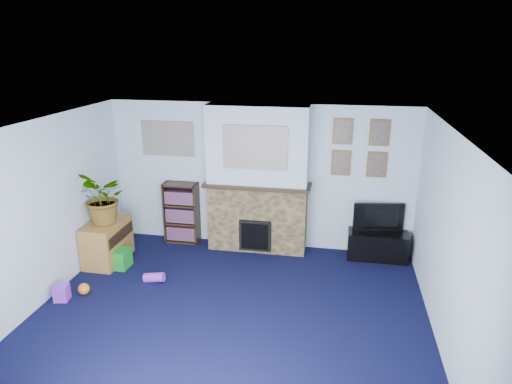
% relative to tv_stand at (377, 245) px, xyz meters
% --- Properties ---
extents(floor, '(5.00, 4.50, 0.01)m').
position_rel_tv_stand_xyz_m(floor, '(-1.95, -2.03, -0.22)').
color(floor, black).
rests_on(floor, ground).
extents(ceiling, '(5.00, 4.50, 0.01)m').
position_rel_tv_stand_xyz_m(ceiling, '(-1.95, -2.03, 2.17)').
color(ceiling, white).
rests_on(ceiling, wall_back).
extents(wall_back, '(5.00, 0.04, 2.40)m').
position_rel_tv_stand_xyz_m(wall_back, '(-1.95, 0.22, 0.97)').
color(wall_back, silver).
rests_on(wall_back, ground).
extents(wall_front, '(5.00, 0.04, 2.40)m').
position_rel_tv_stand_xyz_m(wall_front, '(-1.95, -4.28, 0.97)').
color(wall_front, silver).
rests_on(wall_front, ground).
extents(wall_left, '(0.04, 4.50, 2.40)m').
position_rel_tv_stand_xyz_m(wall_left, '(-4.45, -2.03, 0.97)').
color(wall_left, silver).
rests_on(wall_left, ground).
extents(wall_right, '(0.04, 4.50, 2.40)m').
position_rel_tv_stand_xyz_m(wall_right, '(0.55, -2.03, 0.97)').
color(wall_right, silver).
rests_on(wall_right, ground).
extents(chimney_breast, '(1.72, 0.50, 2.40)m').
position_rel_tv_stand_xyz_m(chimney_breast, '(-1.95, 0.02, 0.96)').
color(chimney_breast, brown).
rests_on(chimney_breast, ground).
extents(collage_main, '(1.00, 0.03, 0.68)m').
position_rel_tv_stand_xyz_m(collage_main, '(-1.95, -0.19, 1.56)').
color(collage_main, gray).
rests_on(collage_main, chimney_breast).
extents(collage_left, '(0.90, 0.03, 0.58)m').
position_rel_tv_stand_xyz_m(collage_left, '(-3.50, 0.21, 1.55)').
color(collage_left, gray).
rests_on(collage_left, wall_back).
extents(portrait_tl, '(0.30, 0.03, 0.40)m').
position_rel_tv_stand_xyz_m(portrait_tl, '(-0.65, 0.20, 1.77)').
color(portrait_tl, brown).
rests_on(portrait_tl, wall_back).
extents(portrait_tr, '(0.30, 0.03, 0.40)m').
position_rel_tv_stand_xyz_m(portrait_tr, '(-0.10, 0.20, 1.77)').
color(portrait_tr, brown).
rests_on(portrait_tr, wall_back).
extents(portrait_bl, '(0.30, 0.03, 0.40)m').
position_rel_tv_stand_xyz_m(portrait_bl, '(-0.65, 0.20, 1.27)').
color(portrait_bl, brown).
rests_on(portrait_bl, wall_back).
extents(portrait_br, '(0.30, 0.03, 0.40)m').
position_rel_tv_stand_xyz_m(portrait_br, '(-0.10, 0.20, 1.27)').
color(portrait_br, brown).
rests_on(portrait_br, wall_back).
extents(tv_stand, '(0.94, 0.39, 0.44)m').
position_rel_tv_stand_xyz_m(tv_stand, '(0.00, 0.00, 0.00)').
color(tv_stand, black).
rests_on(tv_stand, ground).
extents(television, '(0.80, 0.22, 0.46)m').
position_rel_tv_stand_xyz_m(television, '(-0.00, 0.02, 0.45)').
color(television, black).
rests_on(television, tv_stand).
extents(bookshelf, '(0.58, 0.28, 1.05)m').
position_rel_tv_stand_xyz_m(bookshelf, '(-3.28, 0.08, 0.28)').
color(bookshelf, black).
rests_on(bookshelf, ground).
extents(sideboard, '(0.47, 0.85, 0.66)m').
position_rel_tv_stand_xyz_m(sideboard, '(-4.19, -0.86, 0.12)').
color(sideboard, olive).
rests_on(sideboard, ground).
extents(potted_plant, '(0.98, 0.97, 0.83)m').
position_rel_tv_stand_xyz_m(potted_plant, '(-4.14, -0.91, 0.85)').
color(potted_plant, '#26661E').
rests_on(potted_plant, sideboard).
extents(mantel_clock, '(0.11, 0.07, 0.16)m').
position_rel_tv_stand_xyz_m(mantel_clock, '(-2.03, -0.03, 1.00)').
color(mantel_clock, gold).
rests_on(mantel_clock, chimney_breast).
extents(mantel_candle, '(0.05, 0.05, 0.18)m').
position_rel_tv_stand_xyz_m(mantel_candle, '(-1.69, -0.03, 1.01)').
color(mantel_candle, '#B2BFC6').
rests_on(mantel_candle, chimney_breast).
extents(mantel_teddy, '(0.14, 0.14, 0.14)m').
position_rel_tv_stand_xyz_m(mantel_teddy, '(-2.57, -0.03, 0.99)').
color(mantel_teddy, slate).
rests_on(mantel_teddy, chimney_breast).
extents(mantel_can, '(0.07, 0.07, 0.13)m').
position_rel_tv_stand_xyz_m(mantel_can, '(-1.27, -0.03, 0.99)').
color(mantel_can, purple).
rests_on(mantel_can, chimney_breast).
extents(green_crate, '(0.39, 0.32, 0.30)m').
position_rel_tv_stand_xyz_m(green_crate, '(-3.96, -1.03, -0.08)').
color(green_crate, '#198C26').
rests_on(green_crate, ground).
extents(toy_ball, '(0.16, 0.16, 0.16)m').
position_rel_tv_stand_xyz_m(toy_ball, '(-4.04, -1.86, -0.13)').
color(toy_ball, orange).
rests_on(toy_ball, ground).
extents(toy_block, '(0.21, 0.21, 0.22)m').
position_rel_tv_stand_xyz_m(toy_block, '(-4.25, -2.06, -0.11)').
color(toy_block, purple).
rests_on(toy_block, ground).
extents(toy_tube, '(0.31, 0.14, 0.18)m').
position_rel_tv_stand_xyz_m(toy_tube, '(-3.22, -1.37, -0.15)').
color(toy_tube, purple).
rests_on(toy_tube, ground).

